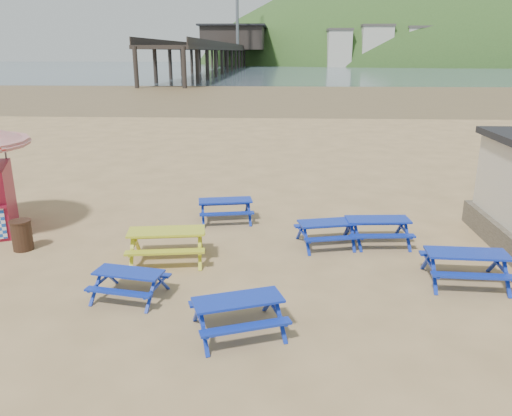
# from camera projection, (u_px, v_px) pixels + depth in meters

# --- Properties ---
(ground) EXTENTS (400.00, 400.00, 0.00)m
(ground) POSITION_uv_depth(u_px,v_px,m) (252.00, 260.00, 13.50)
(ground) COLOR tan
(ground) RESTS_ON ground
(wet_sand) EXTENTS (400.00, 400.00, 0.00)m
(wet_sand) POSITION_uv_depth(u_px,v_px,m) (278.00, 94.00, 65.88)
(wet_sand) COLOR brown
(wet_sand) RESTS_ON ground
(sea) EXTENTS (400.00, 400.00, 0.00)m
(sea) POSITION_uv_depth(u_px,v_px,m) (282.00, 67.00, 175.42)
(sea) COLOR #495C69
(sea) RESTS_ON ground
(picnic_table_blue_a) EXTENTS (1.97, 1.69, 0.73)m
(picnic_table_blue_a) POSITION_uv_depth(u_px,v_px,m) (226.00, 210.00, 16.50)
(picnic_table_blue_a) COLOR #100A93
(picnic_table_blue_a) RESTS_ON ground
(picnic_table_blue_b) EXTENTS (2.01, 1.76, 0.73)m
(picnic_table_blue_b) POSITION_uv_depth(u_px,v_px,m) (329.00, 233.00, 14.39)
(picnic_table_blue_b) COLOR #100A93
(picnic_table_blue_b) RESTS_ON ground
(picnic_table_blue_c) EXTENTS (1.92, 1.60, 0.76)m
(picnic_table_blue_c) POSITION_uv_depth(u_px,v_px,m) (377.00, 231.00, 14.55)
(picnic_table_blue_c) COLOR #100A93
(picnic_table_blue_c) RESTS_ON ground
(picnic_table_blue_d) EXTENTS (1.75, 1.51, 0.65)m
(picnic_table_blue_d) POSITION_uv_depth(u_px,v_px,m) (130.00, 284.00, 11.34)
(picnic_table_blue_d) COLOR #100A93
(picnic_table_blue_d) RESTS_ON ground
(picnic_table_blue_e) EXTENTS (2.14, 1.94, 0.74)m
(picnic_table_blue_e) POSITION_uv_depth(u_px,v_px,m) (238.00, 315.00, 9.92)
(picnic_table_blue_e) COLOR #100A93
(picnic_table_blue_e) RESTS_ON ground
(picnic_table_blue_f) EXTENTS (1.96, 1.61, 0.80)m
(picnic_table_blue_f) POSITION_uv_depth(u_px,v_px,m) (465.00, 268.00, 12.04)
(picnic_table_blue_f) COLOR #100A93
(picnic_table_blue_f) RESTS_ON ground
(picnic_table_yellow) EXTENTS (2.24, 1.90, 0.85)m
(picnic_table_yellow) POSITION_uv_depth(u_px,v_px,m) (167.00, 245.00, 13.36)
(picnic_table_yellow) COLOR #ADC820
(picnic_table_yellow) RESTS_ON ground
(litter_bin) EXTENTS (0.59, 0.59, 0.87)m
(litter_bin) POSITION_uv_depth(u_px,v_px,m) (22.00, 235.00, 14.06)
(litter_bin) COLOR #3B2215
(litter_bin) RESTS_ON ground
(pier) EXTENTS (24.00, 220.00, 39.29)m
(pier) POSITION_uv_depth(u_px,v_px,m) (233.00, 51.00, 182.55)
(pier) COLOR black
(pier) RESTS_ON ground
(headland_town) EXTENTS (264.00, 144.00, 108.00)m
(headland_town) POSITION_uv_depth(u_px,v_px,m) (477.00, 86.00, 230.60)
(headland_town) COLOR #2D4C1E
(headland_town) RESTS_ON ground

